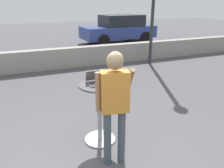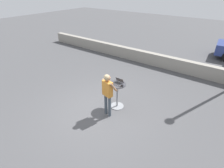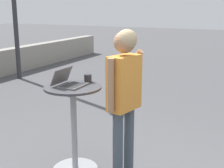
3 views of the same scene
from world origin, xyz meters
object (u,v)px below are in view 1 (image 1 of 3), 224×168
Objects in this scene: laptop at (98,81)px; parked_car_near_street at (119,29)px; coffee_mug at (114,80)px; standing_person at (115,97)px; cafe_table at (99,109)px.

laptop is 9.82m from parked_car_near_street.
standing_person is (-0.23, -0.57, -0.01)m from coffee_mug.
laptop is at bearing 157.77° from coffee_mug.
standing_person is (0.01, -0.67, -0.01)m from laptop.
parked_car_near_street is at bearing 64.15° from cafe_table.
coffee_mug is at bearing -114.43° from parked_car_near_street.
standing_person reaches higher than parked_car_near_street.
laptop is 0.67m from standing_person.
coffee_mug is at bearing 67.85° from standing_person.
standing_person is 0.39× the size of parked_car_near_street.
cafe_table is at bearing -115.85° from parked_car_near_street.
standing_person is at bearing -89.22° from laptop.
standing_person is at bearing -89.21° from cafe_table.
laptop is at bearing 90.60° from cafe_table.
parked_car_near_street reaches higher than cafe_table.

